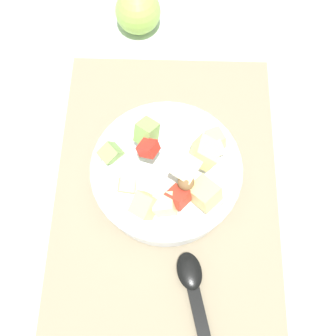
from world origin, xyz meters
name	(u,v)px	position (x,y,z in m)	size (l,w,h in m)	color
ground_plane	(167,184)	(0.00, 0.00, 0.00)	(2.40, 2.40, 0.00)	silver
placemat	(166,183)	(0.00, 0.00, 0.00)	(0.48, 0.35, 0.01)	gray
salad_bowl	(168,171)	(0.00, 0.00, 0.05)	(0.23, 0.23, 0.13)	white
serving_spoon	(197,303)	(-0.19, -0.05, 0.01)	(0.22, 0.08, 0.01)	black
whole_apple	(138,11)	(0.32, 0.06, 0.04)	(0.08, 0.08, 0.10)	#9EC656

